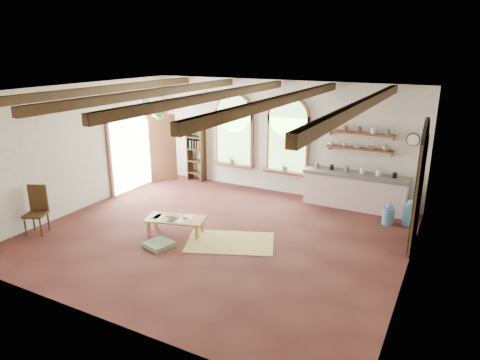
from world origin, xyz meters
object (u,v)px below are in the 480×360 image
Objects in this scene: coffee_table at (175,220)px; side_chair at (37,220)px; kitchen_counter at (354,190)px; balloon_cluster at (155,109)px.

side_chair is (-2.79, -1.44, -0.01)m from coffee_table.
kitchen_counter is 1.89× the size of coffee_table.
balloon_cluster reaches higher than side_chair.
side_chair is at bearing -152.70° from coffee_table.
side_chair is 0.95× the size of balloon_cluster.
balloon_cluster is at bearing 133.81° from coffee_table.
side_chair reaches higher than coffee_table.
coffee_table is at bearing -131.89° from kitchen_counter.
kitchen_counter reaches higher than coffee_table.
balloon_cluster is at bearing -171.08° from kitchen_counter.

